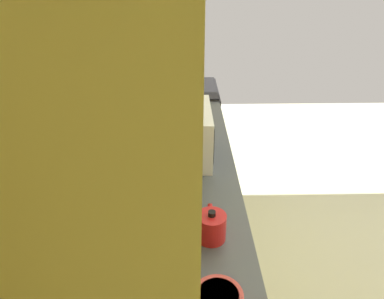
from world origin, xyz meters
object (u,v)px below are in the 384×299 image
(bowl, at_px, (218,299))
(kettle, at_px, (211,227))
(microwave, at_px, (183,133))
(oven_range, at_px, (187,128))

(bowl, xyz_separation_m, kettle, (0.38, 0.00, 0.03))
(microwave, height_order, bowl, microwave)
(microwave, relative_size, kettle, 2.70)
(microwave, xyz_separation_m, kettle, (-0.80, -0.13, -0.10))
(oven_range, xyz_separation_m, kettle, (-2.15, -0.10, 0.50))
(microwave, bearing_deg, kettle, -170.53)
(microwave, distance_m, kettle, 0.82)
(oven_range, height_order, kettle, oven_range)
(oven_range, bearing_deg, bowl, -177.69)
(oven_range, distance_m, microwave, 1.48)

